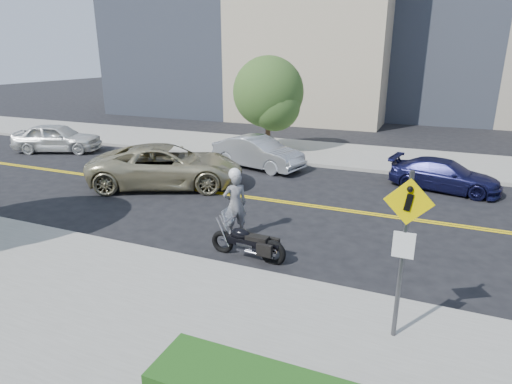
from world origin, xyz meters
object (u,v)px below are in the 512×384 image
object	(u,v)px
pedestrian_sign	(404,241)
motorcyclist	(235,203)
suv	(167,166)
parked_car_blue	(444,175)
parked_car_silver	(258,152)
parked_car_white	(57,138)
motorcycle	(248,235)

from	to	relation	value
pedestrian_sign	motorcyclist	xyz separation A→B (m)	(-4.57, 3.15, -0.99)
suv	parked_car_blue	xyz separation A→B (m)	(9.74, 3.56, -0.22)
pedestrian_sign	parked_car_silver	world-z (taller)	pedestrian_sign
parked_car_white	parked_car_blue	xyz separation A→B (m)	(18.32, 0.73, -0.16)
parked_car_white	parked_car_blue	distance (m)	18.34
motorcyclist	parked_car_silver	xyz separation A→B (m)	(-2.25, 7.05, -0.28)
motorcycle	parked_car_silver	bearing A→B (deg)	114.58
motorcyclist	parked_car_white	size ratio (longest dim) A/B	0.45
pedestrian_sign	suv	world-z (taller)	pedestrian_sign
suv	parked_car_blue	size ratio (longest dim) A/B	1.46
motorcycle	parked_car_silver	world-z (taller)	parked_car_silver
suv	parked_car_white	xyz separation A→B (m)	(-8.59, 2.83, -0.06)
pedestrian_sign	parked_car_blue	world-z (taller)	pedestrian_sign
suv	parked_car_blue	world-z (taller)	suv
parked_car_silver	parked_car_white	bearing A→B (deg)	109.78
parked_car_white	parked_car_silver	distance (m)	10.77
pedestrian_sign	parked_car_white	distance (m)	19.85
pedestrian_sign	suv	size ratio (longest dim) A/B	0.53
pedestrian_sign	parked_car_blue	size ratio (longest dim) A/B	0.77
parked_car_silver	motorcyclist	bearing A→B (deg)	-147.80
motorcyclist	pedestrian_sign	bearing A→B (deg)	102.80
motorcycle	parked_car_white	bearing A→B (deg)	156.25
motorcyclist	parked_car_white	bearing A→B (deg)	-67.62
motorcycle	parked_car_silver	xyz separation A→B (m)	(-3.13, 8.17, 0.09)
parked_car_silver	motorcycle	bearing A→B (deg)	-144.58
motorcycle	parked_car_blue	size ratio (longest dim) A/B	0.50
suv	parked_car_silver	xyz separation A→B (m)	(2.14, 3.83, -0.10)
motorcycle	suv	world-z (taller)	suv
pedestrian_sign	motorcycle	world-z (taller)	pedestrian_sign
pedestrian_sign	motorcycle	distance (m)	4.43
parked_car_white	pedestrian_sign	bearing A→B (deg)	-138.41
pedestrian_sign	parked_car_silver	xyz separation A→B (m)	(-6.83, 10.19, -1.27)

